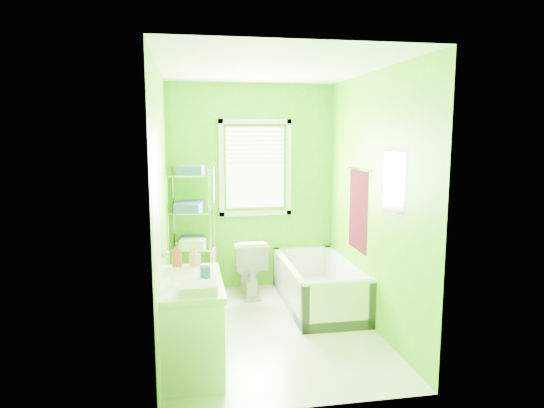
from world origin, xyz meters
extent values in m
plane|color=silver|center=(0.00, 0.00, 0.00)|extent=(2.90, 2.90, 0.00)
cube|color=#4FAE08|center=(0.00, 1.45, 1.30)|extent=(2.10, 0.04, 2.60)
cube|color=#4FAE08|center=(0.00, -1.45, 1.30)|extent=(2.10, 0.04, 2.60)
cube|color=#4FAE08|center=(-1.05, 0.00, 1.30)|extent=(0.04, 2.90, 2.60)
cube|color=#4FAE08|center=(1.05, 0.00, 1.30)|extent=(0.04, 2.90, 2.60)
cube|color=white|center=(0.00, 0.00, 2.60)|extent=(2.10, 2.90, 0.04)
cube|color=white|center=(0.05, 1.44, 1.55)|extent=(0.74, 0.01, 1.01)
cube|color=white|center=(0.05, 1.42, 0.97)|extent=(0.92, 0.05, 0.06)
cube|color=white|center=(0.05, 1.42, 2.13)|extent=(0.92, 0.05, 0.06)
cube|color=white|center=(-0.38, 1.42, 1.55)|extent=(0.06, 0.05, 1.22)
cube|color=white|center=(0.48, 1.42, 1.55)|extent=(0.06, 0.05, 1.22)
cube|color=white|center=(0.05, 1.42, 1.84)|extent=(0.72, 0.02, 0.50)
cube|color=white|center=(-1.04, -1.00, 1.00)|extent=(0.02, 0.80, 2.00)
sphere|color=gold|center=(-1.00, -0.67, 1.00)|extent=(0.07, 0.07, 0.07)
cube|color=#410711|center=(1.04, 0.35, 1.15)|extent=(0.02, 0.58, 0.90)
cylinder|color=silver|center=(1.02, 0.35, 1.60)|extent=(0.02, 0.62, 0.02)
cube|color=#CC5972|center=(1.04, -0.55, 1.55)|extent=(0.02, 0.54, 0.64)
cube|color=white|center=(1.03, -0.55, 1.55)|extent=(0.01, 0.44, 0.54)
cube|color=white|center=(0.67, 0.63, 0.05)|extent=(0.77, 1.65, 0.11)
cube|color=white|center=(0.32, 0.63, 0.25)|extent=(0.08, 1.65, 0.49)
cube|color=white|center=(1.01, 0.63, 0.25)|extent=(0.08, 1.65, 0.49)
cube|color=white|center=(0.67, -0.16, 0.25)|extent=(0.77, 0.08, 0.49)
cube|color=white|center=(0.67, 1.41, 0.25)|extent=(0.77, 0.08, 0.49)
cylinder|color=white|center=(0.67, -0.16, 0.49)|extent=(0.77, 0.08, 0.08)
cylinder|color=#1438BF|center=(0.67, 0.05, 0.14)|extent=(0.31, 0.31, 0.05)
cylinder|color=#F5FF1A|center=(0.67, 0.05, 0.19)|extent=(0.29, 0.29, 0.05)
cube|color=#1438BF|center=(0.65, 0.17, 0.24)|extent=(0.22, 0.07, 0.20)
imported|color=white|center=(-0.08, 1.11, 0.36)|extent=(0.41, 0.71, 0.72)
cube|color=white|center=(-0.80, -0.67, 0.36)|extent=(0.50, 0.99, 0.72)
cube|color=silver|center=(-0.80, -0.67, 0.75)|extent=(0.53, 1.02, 0.05)
ellipsoid|color=white|center=(-0.78, -0.80, 0.74)|extent=(0.34, 0.45, 0.12)
cylinder|color=silver|center=(-0.95, -0.80, 0.84)|extent=(0.03, 0.03, 0.16)
cylinder|color=silver|center=(-0.95, -0.80, 0.91)|extent=(0.12, 0.02, 0.02)
imported|color=#CF3E3C|center=(-0.92, -0.29, 0.89)|extent=(0.10, 0.10, 0.24)
imported|color=pink|center=(-0.75, -0.21, 0.86)|extent=(0.11, 0.11, 0.17)
cylinder|color=#164294|center=(-0.68, -0.62, 0.82)|extent=(0.09, 0.09, 0.10)
cube|color=silver|center=(-0.74, -1.01, 0.81)|extent=(0.28, 0.22, 0.07)
cylinder|color=silver|center=(-1.05, 1.14, 0.79)|extent=(0.02, 0.02, 1.58)
cylinder|color=silver|center=(-0.98, 1.44, 0.79)|extent=(0.02, 0.02, 1.58)
cylinder|color=silver|center=(-0.55, 1.04, 0.79)|extent=(0.02, 0.02, 1.58)
cylinder|color=silver|center=(-0.49, 1.34, 0.79)|extent=(0.02, 0.02, 1.58)
cube|color=silver|center=(-0.77, 1.24, 0.15)|extent=(0.58, 0.43, 0.02)
cube|color=silver|center=(-0.77, 1.24, 0.59)|extent=(0.58, 0.43, 0.02)
cube|color=silver|center=(-0.77, 1.24, 1.04)|extent=(0.58, 0.43, 0.02)
cube|color=silver|center=(-0.77, 1.24, 1.49)|extent=(0.58, 0.43, 0.02)
cube|color=#3155B3|center=(-0.76, 1.13, 1.55)|extent=(0.33, 0.25, 0.11)
cube|color=#ECA1BD|center=(-0.74, 1.35, 1.55)|extent=(0.33, 0.25, 0.11)
cube|color=#3155B3|center=(-0.81, 1.14, 1.10)|extent=(0.33, 0.25, 0.11)
cube|color=#3155B3|center=(-0.77, 1.36, 1.10)|extent=(0.33, 0.25, 0.11)
cube|color=silver|center=(-0.76, 1.15, 0.66)|extent=(0.33, 0.25, 0.11)
cube|color=#3155B3|center=(-0.77, 1.37, 0.66)|extent=(0.33, 0.25, 0.11)
cube|color=#ECA1BD|center=(-0.51, 1.18, 0.33)|extent=(0.08, 0.28, 0.50)
camera|label=1|loc=(-0.81, -4.64, 2.00)|focal=32.00mm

